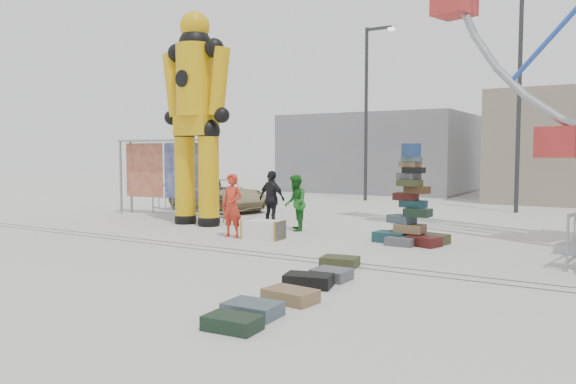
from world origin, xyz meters
The scene contains 23 objects.
ground centered at (0.00, 0.00, 0.00)m, with size 90.00×90.00×0.00m, color #9E9E99.
track_line_near centered at (0.00, 0.60, 0.00)m, with size 40.00×0.04×0.01m, color #47443F.
track_line_far centered at (0.00, 1.00, 0.00)m, with size 40.00×0.04×0.01m, color #47443F.
building_left centered at (-6.00, 22.00, 2.20)m, with size 10.00×8.00×4.40m, color gray.
lamp_post_right centered at (3.09, 13.00, 4.48)m, with size 1.41×0.25×8.00m.
lamp_post_left centered at (-3.91, 15.00, 4.48)m, with size 1.41×0.25×8.00m.
suitcase_tower centered at (2.02, 4.05, 0.69)m, with size 1.81×1.53×2.47m.
crash_test_dummy centered at (-4.85, 4.01, 3.56)m, with size 2.67×1.18×6.75m.
banner_scaffold centered at (-7.64, 5.46, 2.04)m, with size 3.79×0.91×2.71m.
steamer_trunk centered at (-1.48, 2.70, 0.24)m, with size 1.03×0.60×0.48m, color silver.
row_case_0 centered at (1.80, 0.54, 0.10)m, with size 0.71×0.51×0.20m, color #31361B.
row_case_1 centered at (2.19, -0.59, 0.10)m, with size 0.64×0.55×0.19m, color #4F5156.
row_case_2 centered at (2.10, -1.26, 0.11)m, with size 0.79×0.49×0.22m, color black.
row_case_3 centered at (2.34, -2.23, 0.10)m, with size 0.78×0.51×0.20m, color brown.
row_case_4 centered at (2.27, -3.12, 0.10)m, with size 0.75×0.54×0.19m, color #3F505A.
row_case_5 centered at (2.41, -3.76, 0.09)m, with size 0.70×0.45×0.19m, color black.
barricade_dummy_a centered at (-7.88, 5.78, 0.55)m, with size 2.00×0.10×1.10m, color gray, non-canonical shape.
barricade_dummy_b centered at (-6.13, 6.10, 0.55)m, with size 2.00×0.10×1.10m, color gray, non-canonical shape.
barricade_dummy_c centered at (-5.41, 4.78, 0.55)m, with size 2.00×0.10×1.10m, color gray, non-canonical shape.
pedestrian_red centered at (-2.34, 2.50, 0.85)m, with size 0.62×0.40×1.69m, color red.
pedestrian_green centered at (-1.55, 4.45, 0.81)m, with size 0.78×0.61×1.61m, color #19651C.
pedestrian_black centered at (-2.54, 4.73, 0.85)m, with size 1.00×0.42×1.71m, color black.
parked_suv centered at (-7.02, 7.78, 0.61)m, with size 2.03×4.39×1.22m, color tan.
Camera 1 is at (6.64, -9.32, 2.24)m, focal length 35.00 mm.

